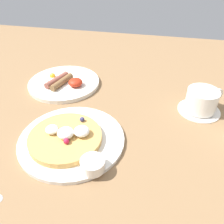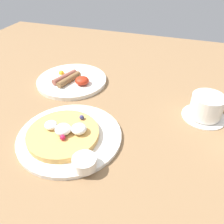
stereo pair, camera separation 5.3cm
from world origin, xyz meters
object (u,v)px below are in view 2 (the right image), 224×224
Objects in this scene: breakfast_plate at (72,80)px; coffee_saucer at (204,116)px; syrup_ramekin at (85,162)px; pancake_plate at (70,136)px; coffee_cup at (207,105)px.

coffee_saucer is at bearing -7.84° from breakfast_plate.
syrup_ramekin reaches higher than coffee_saucer.
pancake_plate is at bearing 133.98° from syrup_ramekin.
breakfast_plate is at bearing 172.29° from coffee_cup.
breakfast_plate is 2.23× the size of coffee_cup.
syrup_ramekin is at bearing -131.26° from coffee_saucer.
pancake_plate is 1.08× the size of breakfast_plate.
coffee_saucer is (44.59, -6.14, -0.33)cm from breakfast_plate.
syrup_ramekin is at bearing -46.02° from pancake_plate.
coffee_cup is at bearing -7.71° from breakfast_plate.
coffee_saucer is at bearing 48.74° from syrup_ramekin.
coffee_cup reaches higher than syrup_ramekin.
breakfast_plate reaches higher than coffee_saucer.
breakfast_plate is 1.99× the size of coffee_saucer.
syrup_ramekin is 37.32cm from coffee_cup.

